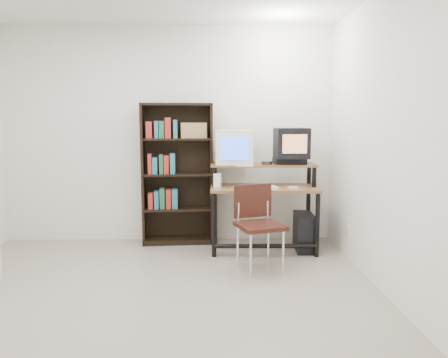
{
  "coord_description": "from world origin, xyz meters",
  "views": [
    {
      "loc": [
        0.53,
        -3.36,
        1.47
      ],
      "look_at": [
        0.66,
        1.1,
        0.88
      ],
      "focal_mm": 35.0,
      "sensor_mm": 36.0,
      "label": 1
    }
  ],
  "objects_px": {
    "school_chair": "(257,218)",
    "crt_monitor": "(235,148)",
    "computer_desk": "(264,190)",
    "pc_tower": "(304,232)",
    "bookshelf": "(177,172)",
    "crt_tv": "(291,143)"
  },
  "relations": [
    {
      "from": "crt_monitor",
      "to": "crt_tv",
      "type": "height_order",
      "value": "crt_tv"
    },
    {
      "from": "computer_desk",
      "to": "crt_tv",
      "type": "height_order",
      "value": "crt_tv"
    },
    {
      "from": "crt_tv",
      "to": "school_chair",
      "type": "bearing_deg",
      "value": -124.21
    },
    {
      "from": "crt_monitor",
      "to": "crt_tv",
      "type": "distance_m",
      "value": 0.65
    },
    {
      "from": "pc_tower",
      "to": "school_chair",
      "type": "xyz_separation_m",
      "value": [
        -0.61,
        -0.61,
        0.31
      ]
    },
    {
      "from": "crt_tv",
      "to": "pc_tower",
      "type": "xyz_separation_m",
      "value": [
        0.15,
        -0.1,
        -1.01
      ]
    },
    {
      "from": "school_chair",
      "to": "crt_tv",
      "type": "bearing_deg",
      "value": 39.79
    },
    {
      "from": "crt_tv",
      "to": "school_chair",
      "type": "relative_size",
      "value": 0.45
    },
    {
      "from": "crt_monitor",
      "to": "bookshelf",
      "type": "xyz_separation_m",
      "value": [
        -0.68,
        0.2,
        -0.3
      ]
    },
    {
      "from": "crt_monitor",
      "to": "school_chair",
      "type": "distance_m",
      "value": 1.03
    },
    {
      "from": "computer_desk",
      "to": "crt_monitor",
      "type": "relative_size",
      "value": 2.68
    },
    {
      "from": "bookshelf",
      "to": "crt_tv",
      "type": "bearing_deg",
      "value": -14.71
    },
    {
      "from": "computer_desk",
      "to": "school_chair",
      "type": "bearing_deg",
      "value": -100.57
    },
    {
      "from": "crt_tv",
      "to": "bookshelf",
      "type": "relative_size",
      "value": 0.22
    },
    {
      "from": "school_chair",
      "to": "computer_desk",
      "type": "bearing_deg",
      "value": 60.3
    },
    {
      "from": "crt_monitor",
      "to": "computer_desk",
      "type": "bearing_deg",
      "value": -18.71
    },
    {
      "from": "computer_desk",
      "to": "bookshelf",
      "type": "distance_m",
      "value": 1.07
    },
    {
      "from": "school_chair",
      "to": "crt_monitor",
      "type": "bearing_deg",
      "value": 85.74
    },
    {
      "from": "pc_tower",
      "to": "bookshelf",
      "type": "relative_size",
      "value": 0.27
    },
    {
      "from": "pc_tower",
      "to": "computer_desk",
      "type": "bearing_deg",
      "value": 179.26
    },
    {
      "from": "crt_tv",
      "to": "school_chair",
      "type": "xyz_separation_m",
      "value": [
        -0.46,
        -0.71,
        -0.7
      ]
    },
    {
      "from": "computer_desk",
      "to": "crt_monitor",
      "type": "bearing_deg",
      "value": 158.9
    }
  ]
}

